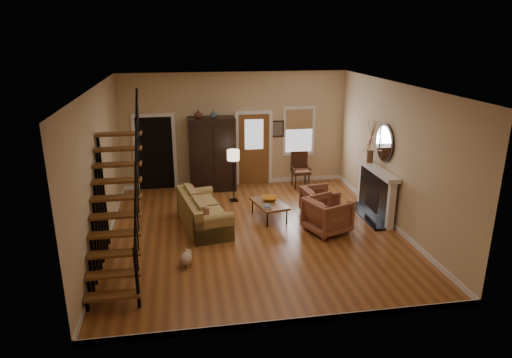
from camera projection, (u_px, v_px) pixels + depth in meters
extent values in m
plane|color=#955426|center=(255.00, 232.00, 10.40)|extent=(7.00, 7.00, 0.00)
plane|color=white|center=(254.00, 86.00, 9.38)|extent=(7.00, 7.00, 0.00)
cube|color=#D0B185|center=(235.00, 130.00, 13.17)|extent=(6.50, 0.04, 3.30)
cube|color=#D0B185|center=(99.00, 170.00, 9.38)|extent=(0.04, 7.00, 3.30)
cube|color=#D0B185|center=(395.00, 157.00, 10.40)|extent=(0.04, 7.00, 3.30)
cube|color=black|center=(155.00, 152.00, 13.14)|extent=(1.00, 0.36, 2.10)
cube|color=brown|center=(254.00, 150.00, 13.42)|extent=(0.90, 0.06, 2.10)
cube|color=silver|center=(299.00, 131.00, 13.47)|extent=(0.96, 0.06, 1.46)
cube|color=black|center=(377.00, 194.00, 11.18)|extent=(0.24, 1.60, 1.15)
cube|color=white|center=(377.00, 169.00, 10.98)|extent=(0.30, 1.95, 0.10)
cylinder|color=silver|center=(384.00, 143.00, 10.80)|extent=(0.05, 0.90, 0.90)
imported|color=#4C2619|center=(198.00, 114.00, 12.41)|extent=(0.24, 0.24, 0.25)
imported|color=#334C60|center=(213.00, 114.00, 12.47)|extent=(0.20, 0.20, 0.21)
imported|color=orange|center=(270.00, 199.00, 11.19)|extent=(0.37, 0.37, 0.09)
imported|color=brown|center=(327.00, 215.00, 10.32)|extent=(1.14, 1.13, 0.81)
imported|color=brown|center=(320.00, 202.00, 11.26)|extent=(0.87, 0.85, 0.72)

